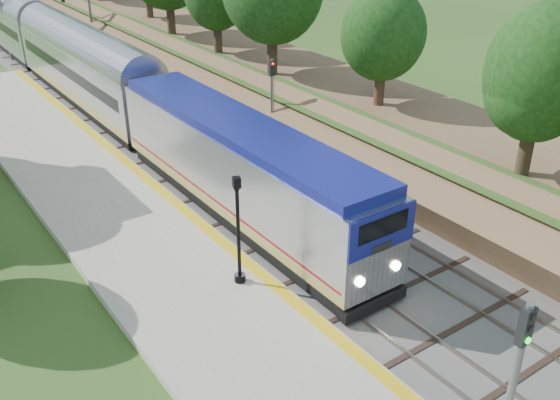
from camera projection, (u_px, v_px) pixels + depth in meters
trackbed at (35, 45)px, 63.35m from camera, size 9.50×170.00×0.28m
platform at (156, 256)px, 27.68m from camera, size 6.40×68.00×0.38m
yellow_stripe at (212, 233)px, 29.05m from camera, size 0.55×68.00×0.01m
embankment at (111, 16)px, 66.76m from camera, size 10.64×170.00×11.70m
signal_gantry at (46, 3)px, 57.78m from camera, size 8.40×0.38×6.20m
lamppost_far at (238, 237)px, 24.66m from camera, size 0.47×0.47×4.71m
signal_platform at (513, 382)px, 15.29m from camera, size 0.36×0.28×6.10m
signal_farside at (272, 95)px, 37.40m from camera, size 0.31×0.24×5.60m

